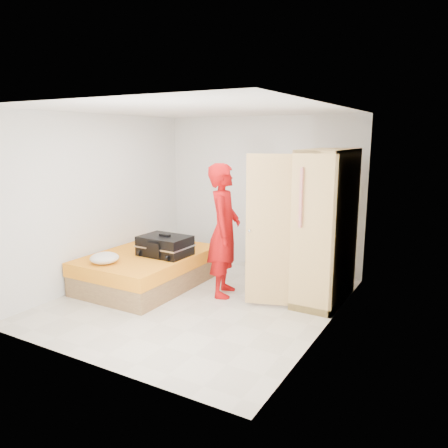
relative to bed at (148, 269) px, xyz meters
The scene contains 7 objects.
room 1.50m from the bed, ahead, with size 4.00×4.02×2.60m.
bed is the anchor object (origin of this frame).
wardrobe 2.69m from the bed, 14.86° to the left, with size 1.15×1.36×2.10m.
person 1.43m from the bed, 10.54° to the left, with size 0.69×0.45×1.90m, color #B70B0E.
suitcase 0.49m from the bed, 11.83° to the left, with size 0.76×0.58×0.32m.
round_cushion 0.80m from the bed, 104.61° to the right, with size 0.41×0.41×0.15m, color white.
pillow 0.91m from the bed, 95.77° to the left, with size 0.59×0.30×0.11m, color white.
Camera 1 is at (3.17, -4.86, 2.27)m, focal length 35.00 mm.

